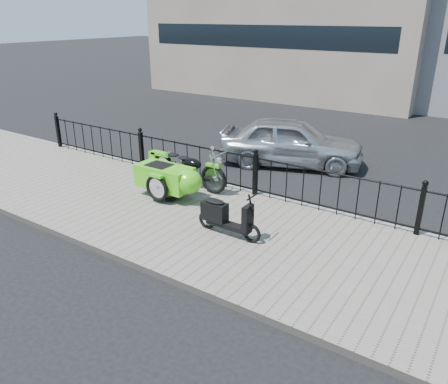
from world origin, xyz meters
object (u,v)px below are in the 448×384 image
Objects in this scene: sedan_car at (291,142)px; spare_tire at (170,188)px; motorcycle_sidecar at (175,176)px; scooter at (224,216)px.

spare_tire is at bearing 148.04° from sedan_car.
spare_tire is at bearing -72.88° from motorcycle_sidecar.
sedan_car is (-0.92, 4.69, 0.19)m from scooter.
scooter is at bearing -18.11° from spare_tire.
motorcycle_sidecar is 2.14m from scooter.
motorcycle_sidecar reaches higher than spare_tire.
scooter is 2.13× the size of spare_tire.
motorcycle_sidecar is 1.68× the size of scooter.
sedan_car is at bearing 77.31° from spare_tire.
spare_tire is 4.20m from sedan_car.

